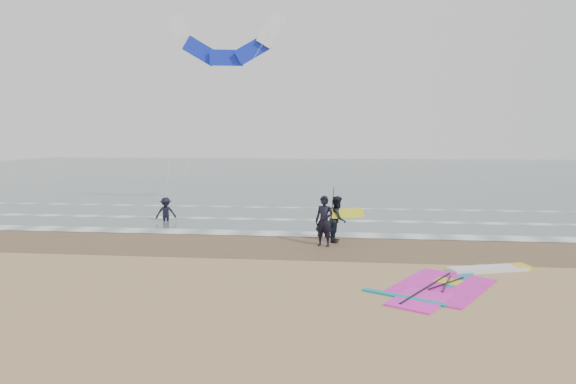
# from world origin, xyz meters

# --- Properties ---
(ground) EXTENTS (120.00, 120.00, 0.00)m
(ground) POSITION_xyz_m (0.00, 0.00, 0.00)
(ground) COLOR tan
(ground) RESTS_ON ground
(sea_water) EXTENTS (120.00, 80.00, 0.02)m
(sea_water) POSITION_xyz_m (0.00, 48.00, 0.01)
(sea_water) COLOR #47605E
(sea_water) RESTS_ON ground
(wet_sand_band) EXTENTS (120.00, 5.00, 0.01)m
(wet_sand_band) POSITION_xyz_m (0.00, 6.00, 0.00)
(wet_sand_band) COLOR brown
(wet_sand_band) RESTS_ON ground
(foam_waterline) EXTENTS (120.00, 9.15, 0.02)m
(foam_waterline) POSITION_xyz_m (0.00, 10.44, 0.03)
(foam_waterline) COLOR white
(foam_waterline) RESTS_ON ground
(windsurf_rig) EXTENTS (5.44, 5.15, 0.13)m
(windsurf_rig) POSITION_xyz_m (4.41, 1.34, 0.04)
(windsurf_rig) COLOR white
(windsurf_rig) RESTS_ON ground
(person_standing) EXTENTS (0.83, 0.68, 1.97)m
(person_standing) POSITION_xyz_m (0.37, 5.94, 0.98)
(person_standing) COLOR black
(person_standing) RESTS_ON ground
(person_walking) EXTENTS (0.79, 0.97, 1.86)m
(person_walking) POSITION_xyz_m (0.86, 6.89, 0.93)
(person_walking) COLOR black
(person_walking) RESTS_ON ground
(person_wading) EXTENTS (1.16, 0.93, 1.57)m
(person_wading) POSITION_xyz_m (-7.74, 10.85, 0.79)
(person_wading) COLOR black
(person_wading) RESTS_ON ground
(held_pole) EXTENTS (0.17, 0.86, 1.82)m
(held_pole) POSITION_xyz_m (0.67, 5.94, 1.44)
(held_pole) COLOR black
(held_pole) RESTS_ON ground
(carried_kiteboard) EXTENTS (1.30, 0.51, 0.39)m
(carried_kiteboard) POSITION_xyz_m (1.26, 6.79, 1.18)
(carried_kiteboard) COLOR yellow
(carried_kiteboard) RESTS_ON ground
(surf_kite) EXTENTS (6.78, 4.57, 10.13)m
(surf_kite) POSITION_xyz_m (-5.58, 15.13, 9.36)
(surf_kite) COLOR white
(surf_kite) RESTS_ON ground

